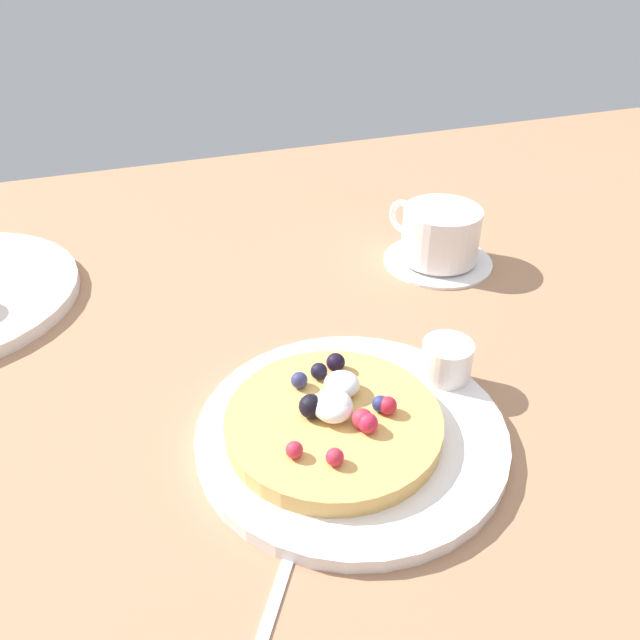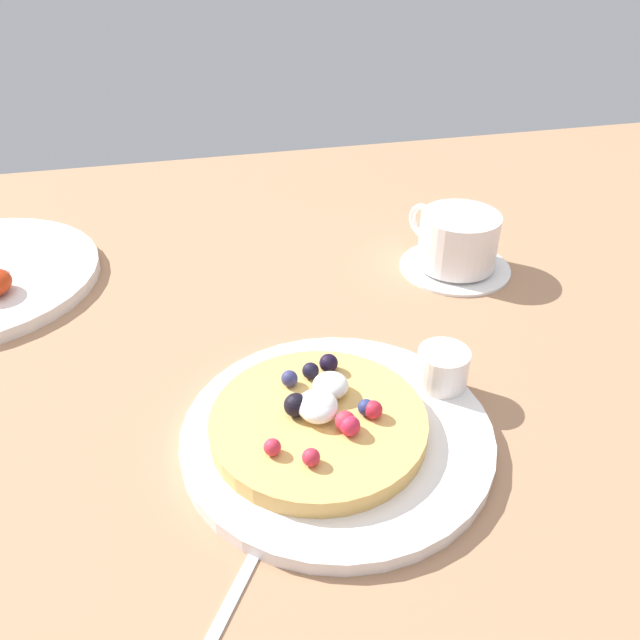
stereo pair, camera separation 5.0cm
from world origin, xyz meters
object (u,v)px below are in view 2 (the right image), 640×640
(pancake_plate, at_px, (337,435))
(syrup_ramekin, at_px, (443,367))
(coffee_saucer, at_px, (455,266))
(coffee_cup, at_px, (457,239))

(pancake_plate, xyz_separation_m, syrup_ramekin, (0.10, 0.03, 0.02))
(pancake_plate, distance_m, syrup_ramekin, 0.11)
(syrup_ramekin, relative_size, coffee_saucer, 0.35)
(coffee_saucer, bearing_deg, syrup_ramekin, -116.19)
(coffee_cup, bearing_deg, pancake_plate, -129.99)
(syrup_ramekin, relative_size, coffee_cup, 0.39)
(pancake_plate, relative_size, syrup_ramekin, 5.62)
(syrup_ramekin, bearing_deg, pancake_plate, -161.11)
(pancake_plate, height_order, coffee_cup, coffee_cup)
(coffee_saucer, bearing_deg, coffee_cup, 116.58)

